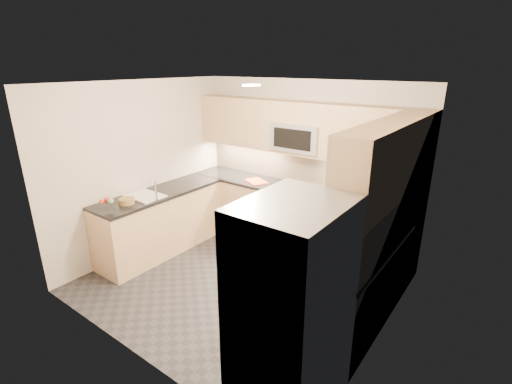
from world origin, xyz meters
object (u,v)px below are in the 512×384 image
Objects in this scene: microwave at (299,137)px; fruit_basket at (127,201)px; utensil_bowl at (373,200)px; refrigerator at (291,310)px; gas_range at (292,219)px; cutting_board at (256,181)px.

microwave is 2.56m from fruit_basket.
utensil_bowl is 1.46× the size of fruit_basket.
refrigerator is at bearing -84.22° from utensil_bowl.
refrigerator is (1.45, -2.43, 0.45)m from gas_range.
utensil_bowl reaches higher than fruit_basket.
utensil_bowl is at bearing 1.51° from cutting_board.
refrigerator is 5.04× the size of cutting_board.
refrigerator reaches higher than cutting_board.
fruit_basket is (-1.46, -1.84, 0.52)m from gas_range.
fruit_basket is (-2.66, -1.85, -0.05)m from utensil_bowl.
utensil_bowl is at bearing 95.78° from refrigerator.
refrigerator reaches higher than fruit_basket.
refrigerator is 3.17m from cutting_board.
microwave reaches higher than utensil_bowl.
microwave is at bearing 119.62° from refrigerator.
fruit_basket is (-2.91, 0.58, 0.08)m from refrigerator.
utensil_bowl is (1.20, -0.12, -0.67)m from microwave.
fruit_basket reaches higher than cutting_board.
gas_range is at bearing -90.00° from microwave.
utensil_bowl is at bearing 0.26° from gas_range.
gas_range is 0.81m from cutting_board.
gas_range is 3.02× the size of utensil_bowl.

